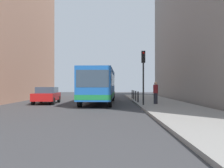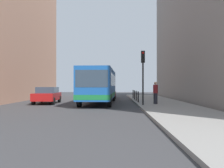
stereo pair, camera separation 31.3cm
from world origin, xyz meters
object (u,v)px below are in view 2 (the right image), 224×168
pedestrian_near_signal (155,93)px  bollard_mid (136,96)px  bus (99,84)px  car_behind_bus (108,92)px  bollard_near (138,97)px  car_beside_bus (47,95)px  bollard_far (135,95)px  bollard_farthest (133,94)px  traffic_light (143,67)px

pedestrian_near_signal → bollard_mid: bearing=-37.8°
bus → car_behind_bus: 9.60m
bollard_mid → bollard_near: bearing=-90.0°
car_beside_bus → pedestrian_near_signal: pedestrian_near_signal is taller
bollard_far → bollard_farthest: size_ratio=1.00×
car_beside_bus → bollard_mid: car_beside_bus is taller
bus → bollard_near: size_ratio=11.68×
bollard_near → bollard_farthest: bearing=90.0°
bus → car_beside_bus: bus is taller
traffic_light → pedestrian_near_signal: (1.11, 1.09, -1.97)m
car_behind_bus → pedestrian_near_signal: 12.81m
car_behind_bus → bollard_mid: car_behind_bus is taller
bollard_near → bollard_mid: size_ratio=1.00×
pedestrian_near_signal → car_beside_bus: bearing=21.6°
bollard_far → bollard_farthest: (0.00, 2.21, 0.00)m
bus → bollard_mid: size_ratio=11.68×
pedestrian_near_signal → bollard_far: bearing=-43.4°
traffic_light → bollard_farthest: 9.92m
car_behind_bus → bollard_farthest: bearing=128.1°
car_behind_bus → pedestrian_near_signal: pedestrian_near_signal is taller
bollard_far → pedestrian_near_signal: 6.46m
bollard_near → bollard_far: 4.42m
car_behind_bus → bollard_near: (2.91, -10.21, -0.16)m
bollard_near → bollard_far: bearing=90.0°
bollard_farthest → pedestrian_near_signal: (1.21, -8.54, 0.41)m
bollard_far → pedestrian_near_signal: (1.21, -6.33, 0.41)m
car_behind_bus → bus: bearing=85.9°
car_behind_bus → bollard_farthest: car_behind_bus is taller
bollard_near → pedestrian_near_signal: (1.21, -1.92, 0.41)m
car_beside_bus → traffic_light: (8.18, -3.43, 2.22)m
traffic_light → bus: bearing=133.8°
car_beside_bus → bollard_far: car_beside_bus is taller
bollard_mid → bollard_far: bearing=90.0°
bollard_far → bollard_farthest: 2.21m
car_beside_bus → bollard_far: bearing=-156.5°
traffic_light → bollard_farthest: traffic_light is taller
bollard_mid → pedestrian_near_signal: pedestrian_near_signal is taller
bollard_farthest → car_beside_bus: bearing=-142.5°
pedestrian_near_signal → bollard_farthest: bearing=-46.1°
bollard_farthest → pedestrian_near_signal: pedestrian_near_signal is taller
car_behind_bus → bollard_far: (2.91, -5.80, -0.16)m
car_beside_bus → bollard_near: size_ratio=4.72×
traffic_light → bollard_near: size_ratio=4.32×
pedestrian_near_signal → traffic_light: bearing=80.2°
bollard_far → bollard_farthest: bearing=90.0°
pedestrian_near_signal → bus: bearing=6.7°
car_beside_bus → traffic_light: size_ratio=1.09×
bollard_mid → bollard_farthest: (0.00, 4.42, 0.00)m
traffic_light → pedestrian_near_signal: bearing=44.4°
bus → traffic_light: 5.26m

